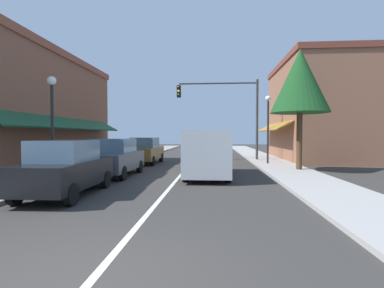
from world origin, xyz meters
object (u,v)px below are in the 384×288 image
at_px(parked_car_second_left, 115,157).
at_px(street_lamp_left_near, 52,110).
at_px(traffic_signal_mast_arm, 229,105).
at_px(tree_right_near, 300,82).
at_px(parked_car_third_left, 146,151).
at_px(van_in_lane, 207,152).
at_px(street_lamp_right_mid, 268,118).
at_px(parked_car_nearest_left, 66,168).

xyz_separation_m(parked_car_second_left, street_lamp_left_near, (-1.99, -1.89, 2.09)).
relative_size(traffic_signal_mast_arm, tree_right_near, 0.94).
height_order(parked_car_second_left, traffic_signal_mast_arm, traffic_signal_mast_arm).
relative_size(parked_car_third_left, van_in_lane, 0.80).
bearing_deg(traffic_signal_mast_arm, tree_right_near, -61.26).
xyz_separation_m(street_lamp_right_mid, tree_right_near, (1.06, -3.19, 1.73)).
height_order(parked_car_third_left, street_lamp_right_mid, street_lamp_right_mid).
bearing_deg(parked_car_nearest_left, tree_right_near, 35.19).
distance_m(parked_car_second_left, street_lamp_left_near, 3.45).
distance_m(parked_car_nearest_left, parked_car_second_left, 4.47).
height_order(parked_car_third_left, tree_right_near, tree_right_near).
xyz_separation_m(parked_car_nearest_left, traffic_signal_mast_arm, (5.83, 13.06, 3.32)).
xyz_separation_m(parked_car_nearest_left, parked_car_third_left, (0.06, 10.49, 0.00)).
bearing_deg(traffic_signal_mast_arm, street_lamp_right_mid, -52.14).
distance_m(parked_car_second_left, van_in_lane, 4.35).
bearing_deg(van_in_lane, tree_right_near, 24.63).
bearing_deg(street_lamp_right_mid, parked_car_nearest_left, -128.99).
bearing_deg(parked_car_second_left, parked_car_nearest_left, -90.28).
height_order(parked_car_third_left, street_lamp_left_near, street_lamp_left_near).
distance_m(parked_car_third_left, street_lamp_left_near, 8.42).
distance_m(parked_car_nearest_left, street_lamp_left_near, 3.84).
relative_size(parked_car_second_left, traffic_signal_mast_arm, 0.68).
height_order(street_lamp_right_mid, tree_right_near, tree_right_near).
height_order(traffic_signal_mast_arm, street_lamp_right_mid, traffic_signal_mast_arm).
xyz_separation_m(traffic_signal_mast_arm, street_lamp_right_mid, (2.33, -2.99, -1.16)).
distance_m(street_lamp_right_mid, tree_right_near, 3.78).
height_order(van_in_lane, street_lamp_right_mid, street_lamp_right_mid).
height_order(parked_car_nearest_left, street_lamp_left_near, street_lamp_left_near).
xyz_separation_m(traffic_signal_mast_arm, street_lamp_left_near, (-7.75, -10.48, -1.23)).
bearing_deg(tree_right_near, traffic_signal_mast_arm, 118.74).
relative_size(van_in_lane, street_lamp_left_near, 1.20).
height_order(parked_car_nearest_left, parked_car_second_left, same).
xyz_separation_m(van_in_lane, traffic_signal_mast_arm, (1.42, 8.44, 3.05)).
height_order(parked_car_nearest_left, tree_right_near, tree_right_near).
xyz_separation_m(parked_car_third_left, street_lamp_left_near, (-1.99, -7.91, 2.09)).
height_order(traffic_signal_mast_arm, street_lamp_left_near, traffic_signal_mast_arm).
relative_size(parked_car_third_left, street_lamp_right_mid, 0.93).
bearing_deg(street_lamp_right_mid, parked_car_second_left, -145.31).
xyz_separation_m(parked_car_second_left, van_in_lane, (4.34, 0.15, 0.27)).
distance_m(street_lamp_left_near, tree_right_near, 12.08).
distance_m(parked_car_third_left, tree_right_near, 10.58).
bearing_deg(traffic_signal_mast_arm, street_lamp_left_near, -126.49).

